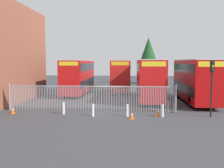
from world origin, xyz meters
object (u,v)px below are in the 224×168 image
double_decker_bus_near_gate (149,78)px  bollard_center_front (93,110)px  traffic_light_kerbside (212,78)px  bollard_far_right (162,111)px  traffic_cone_by_gate (13,110)px  double_decker_bus_behind_fence_right (122,74)px  double_decker_bus_behind_fence_left (195,79)px  bollard_near_left (63,108)px  traffic_cone_near_kerb (158,112)px  double_decker_bus_far_back (79,75)px  traffic_cone_mid_forecourt (132,115)px  bollard_near_right (127,110)px

double_decker_bus_near_gate → bollard_center_front: 10.45m
traffic_light_kerbside → bollard_far_right: bearing=-175.7°
traffic_cone_by_gate → traffic_light_kerbside: size_ratio=0.14×
bollard_far_right → traffic_light_kerbside: 4.46m
double_decker_bus_near_gate → double_decker_bus_behind_fence_right: same height
double_decker_bus_behind_fence_left → traffic_light_kerbside: size_ratio=2.51×
double_decker_bus_near_gate → bollard_near_left: size_ratio=11.38×
bollard_near_left → traffic_cone_near_kerb: (7.46, -0.23, -0.19)m
double_decker_bus_behind_fence_left → bollard_far_right: double_decker_bus_behind_fence_left is taller
double_decker_bus_near_gate → bollard_near_left: (-7.39, -8.36, -1.95)m
double_decker_bus_far_back → bollard_center_front: (3.91, -13.84, -1.95)m
double_decker_bus_near_gate → traffic_light_kerbside: bearing=-64.7°
traffic_cone_by_gate → traffic_light_kerbside: 15.83m
double_decker_bus_far_back → traffic_cone_by_gate: double_decker_bus_far_back is taller
double_decker_bus_far_back → bollard_center_front: 14.52m
traffic_cone_near_kerb → double_decker_bus_near_gate: bearing=90.4°
double_decker_bus_near_gate → traffic_light_kerbside: 9.51m
bollard_near_left → traffic_cone_by_gate: size_ratio=1.61×
double_decker_bus_behind_fence_left → traffic_light_kerbside: bearing=-94.0°
double_decker_bus_near_gate → traffic_cone_mid_forecourt: 10.20m
traffic_cone_mid_forecourt → double_decker_bus_behind_fence_right: bearing=94.4°
bollard_near_left → bollard_near_right: (5.11, -0.57, 0.00)m
double_decker_bus_far_back → traffic_cone_mid_forecourt: double_decker_bus_far_back is taller
double_decker_bus_near_gate → traffic_cone_near_kerb: double_decker_bus_near_gate is taller
double_decker_bus_near_gate → traffic_cone_mid_forecourt: double_decker_bus_near_gate is taller
bollard_center_front → double_decker_bus_behind_fence_left: bearing=39.2°
bollard_center_front → traffic_cone_near_kerb: bearing=4.8°
traffic_cone_by_gate → traffic_cone_near_kerb: size_ratio=1.00×
bollard_near_left → bollard_far_right: same height
bollard_near_right → bollard_far_right: size_ratio=1.00×
double_decker_bus_far_back → bollard_center_front: bearing=-74.2°
bollard_far_right → traffic_light_kerbside: (3.68, 0.28, 2.51)m
bollard_near_right → traffic_cone_mid_forecourt: size_ratio=1.61×
double_decker_bus_behind_fence_right → bollard_near_left: bearing=-103.6°
bollard_near_left → traffic_cone_by_gate: bearing=-178.4°
double_decker_bus_behind_fence_left → bollard_far_right: (-4.19, -7.59, -1.95)m
bollard_center_front → traffic_cone_near_kerb: size_ratio=1.61×
bollard_far_right → double_decker_bus_behind_fence_right: bearing=102.2°
double_decker_bus_far_back → bollard_center_front: double_decker_bus_far_back is taller
double_decker_bus_behind_fence_right → traffic_cone_by_gate: double_decker_bus_behind_fence_right is taller
traffic_cone_by_gate → traffic_light_kerbside: (15.60, -0.10, 2.70)m
double_decker_bus_behind_fence_right → bollard_far_right: double_decker_bus_behind_fence_right is taller
bollard_center_front → traffic_light_kerbside: 9.33m
bollard_near_left → traffic_cone_mid_forecourt: bearing=-14.7°
bollard_center_front → bollard_near_right: bearing=1.8°
traffic_cone_mid_forecourt → bollard_near_left: bearing=165.3°
double_decker_bus_behind_fence_left → double_decker_bus_behind_fence_right: bearing=129.4°
traffic_cone_near_kerb → traffic_light_kerbside: 4.82m
double_decker_bus_behind_fence_left → bollard_center_front: double_decker_bus_behind_fence_left is taller
bollard_far_right → traffic_cone_near_kerb: size_ratio=1.61×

